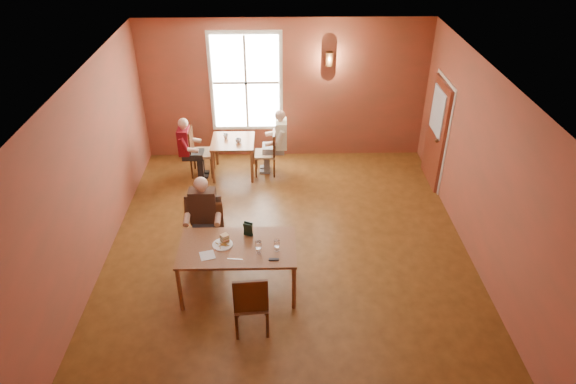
{
  "coord_description": "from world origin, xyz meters",
  "views": [
    {
      "loc": [
        -0.15,
        -6.75,
        5.41
      ],
      "look_at": [
        0.0,
        0.2,
        1.05
      ],
      "focal_mm": 32.0,
      "sensor_mm": 36.0,
      "label": 1
    }
  ],
  "objects_px": {
    "main_table": "(239,268)",
    "chair_diner_main": "(209,236)",
    "diner_main": "(208,228)",
    "chair_diner_white": "(265,153)",
    "chair_empty": "(251,300)",
    "diner_maroon": "(200,147)",
    "diner_white": "(266,144)",
    "chair_diner_maroon": "(202,152)",
    "second_table": "(234,157)"
  },
  "relations": [
    {
      "from": "diner_white",
      "to": "diner_maroon",
      "type": "distance_m",
      "value": 1.36
    },
    {
      "from": "chair_empty",
      "to": "chair_diner_white",
      "type": "distance_m",
      "value": 4.32
    },
    {
      "from": "diner_main",
      "to": "second_table",
      "type": "height_order",
      "value": "diner_main"
    },
    {
      "from": "chair_diner_maroon",
      "to": "diner_main",
      "type": "bearing_deg",
      "value": 9.06
    },
    {
      "from": "diner_maroon",
      "to": "second_table",
      "type": "bearing_deg",
      "value": 90.0
    },
    {
      "from": "chair_empty",
      "to": "chair_diner_maroon",
      "type": "height_order",
      "value": "chair_empty"
    },
    {
      "from": "second_table",
      "to": "diner_maroon",
      "type": "height_order",
      "value": "diner_maroon"
    },
    {
      "from": "diner_white",
      "to": "chair_diner_maroon",
      "type": "distance_m",
      "value": 1.34
    },
    {
      "from": "second_table",
      "to": "chair_diner_white",
      "type": "xyz_separation_m",
      "value": [
        0.65,
        0.0,
        0.09
      ]
    },
    {
      "from": "chair_diner_white",
      "to": "diner_maroon",
      "type": "height_order",
      "value": "diner_maroon"
    },
    {
      "from": "main_table",
      "to": "chair_diner_maroon",
      "type": "distance_m",
      "value": 3.66
    },
    {
      "from": "chair_diner_main",
      "to": "main_table",
      "type": "bearing_deg",
      "value": 127.57
    },
    {
      "from": "diner_main",
      "to": "diner_white",
      "type": "xyz_separation_m",
      "value": [
        0.87,
        2.91,
        -0.02
      ]
    },
    {
      "from": "main_table",
      "to": "diner_main",
      "type": "distance_m",
      "value": 0.85
    },
    {
      "from": "diner_white",
      "to": "diner_maroon",
      "type": "height_order",
      "value": "diner_white"
    },
    {
      "from": "chair_empty",
      "to": "diner_white",
      "type": "relative_size",
      "value": 0.77
    },
    {
      "from": "main_table",
      "to": "diner_white",
      "type": "xyz_separation_m",
      "value": [
        0.37,
        3.53,
        0.27
      ]
    },
    {
      "from": "chair_empty",
      "to": "chair_diner_white",
      "type": "relative_size",
      "value": 1.09
    },
    {
      "from": "diner_maroon",
      "to": "chair_diner_main",
      "type": "bearing_deg",
      "value": 9.74
    },
    {
      "from": "second_table",
      "to": "chair_diner_maroon",
      "type": "relative_size",
      "value": 0.84
    },
    {
      "from": "main_table",
      "to": "second_table",
      "type": "xyz_separation_m",
      "value": [
        -0.31,
        3.53,
        -0.02
      ]
    },
    {
      "from": "second_table",
      "to": "diner_white",
      "type": "distance_m",
      "value": 0.74
    },
    {
      "from": "chair_diner_white",
      "to": "diner_white",
      "type": "height_order",
      "value": "diner_white"
    },
    {
      "from": "diner_main",
      "to": "chair_empty",
      "type": "relative_size",
      "value": 1.34
    },
    {
      "from": "diner_main",
      "to": "diner_maroon",
      "type": "bearing_deg",
      "value": -80.36
    },
    {
      "from": "chair_empty",
      "to": "chair_diner_maroon",
      "type": "xyz_separation_m",
      "value": [
        -1.18,
        4.32,
        -0.0
      ]
    },
    {
      "from": "chair_diner_main",
      "to": "second_table",
      "type": "relative_size",
      "value": 1.17
    },
    {
      "from": "chair_empty",
      "to": "diner_maroon",
      "type": "height_order",
      "value": "diner_maroon"
    },
    {
      "from": "chair_diner_white",
      "to": "diner_white",
      "type": "xyz_separation_m",
      "value": [
        0.03,
        0.0,
        0.2
      ]
    },
    {
      "from": "main_table",
      "to": "diner_white",
      "type": "height_order",
      "value": "diner_white"
    },
    {
      "from": "diner_main",
      "to": "chair_diner_maroon",
      "type": "relative_size",
      "value": 1.35
    },
    {
      "from": "diner_white",
      "to": "chair_empty",
      "type": "bearing_deg",
      "value": 178.02
    },
    {
      "from": "second_table",
      "to": "chair_diner_maroon",
      "type": "height_order",
      "value": "chair_diner_maroon"
    },
    {
      "from": "main_table",
      "to": "second_table",
      "type": "distance_m",
      "value": 3.54
    },
    {
      "from": "chair_diner_white",
      "to": "main_table",
      "type": "bearing_deg",
      "value": 174.56
    },
    {
      "from": "chair_empty",
      "to": "diner_maroon",
      "type": "xyz_separation_m",
      "value": [
        -1.21,
        4.32,
        0.11
      ]
    },
    {
      "from": "main_table",
      "to": "diner_main",
      "type": "bearing_deg",
      "value": 128.88
    },
    {
      "from": "diner_white",
      "to": "chair_diner_maroon",
      "type": "bearing_deg",
      "value": 90.0
    },
    {
      "from": "diner_main",
      "to": "chair_diner_white",
      "type": "relative_size",
      "value": 1.46
    },
    {
      "from": "diner_main",
      "to": "chair_diner_white",
      "type": "distance_m",
      "value": 3.03
    },
    {
      "from": "main_table",
      "to": "chair_empty",
      "type": "bearing_deg",
      "value": -74.73
    },
    {
      "from": "diner_main",
      "to": "chair_diner_maroon",
      "type": "bearing_deg",
      "value": -80.94
    },
    {
      "from": "main_table",
      "to": "chair_diner_main",
      "type": "xyz_separation_m",
      "value": [
        -0.5,
        0.65,
        0.11
      ]
    },
    {
      "from": "chair_diner_white",
      "to": "diner_white",
      "type": "bearing_deg",
      "value": -90.0
    },
    {
      "from": "main_table",
      "to": "chair_diner_main",
      "type": "height_order",
      "value": "chair_diner_main"
    },
    {
      "from": "diner_main",
      "to": "chair_empty",
      "type": "xyz_separation_m",
      "value": [
        0.72,
        -1.41,
        -0.18
      ]
    },
    {
      "from": "diner_white",
      "to": "diner_maroon",
      "type": "relative_size",
      "value": 1.06
    },
    {
      "from": "chair_empty",
      "to": "diner_maroon",
      "type": "distance_m",
      "value": 4.49
    },
    {
      "from": "main_table",
      "to": "chair_diner_main",
      "type": "relative_size",
      "value": 1.69
    },
    {
      "from": "second_table",
      "to": "chair_diner_white",
      "type": "relative_size",
      "value": 0.92
    }
  ]
}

